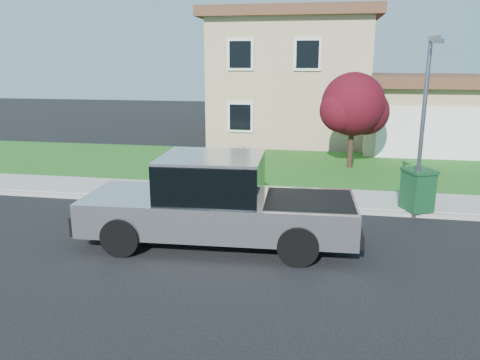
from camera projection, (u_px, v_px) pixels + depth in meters
name	position (u px, v px, depth m)	size (l,w,h in m)	color
ground	(240.00, 244.00, 11.31)	(80.00, 80.00, 0.00)	black
curb	(290.00, 208.00, 13.89)	(40.00, 0.20, 0.12)	gray
sidewalk	(293.00, 197.00, 14.94)	(40.00, 2.00, 0.15)	gray
lawn	(300.00, 167.00, 19.24)	(40.00, 7.00, 0.10)	#1C4B15
house	(315.00, 82.00, 25.93)	(14.00, 11.30, 6.85)	tan
pickup_truck	(218.00, 203.00, 11.15)	(6.66, 2.61, 2.16)	black
woman	(240.00, 180.00, 13.64)	(0.72, 0.56, 1.93)	tan
ornamental_tree	(354.00, 107.00, 18.45)	(2.76, 2.49, 3.79)	black
trash_bin	(418.00, 189.00, 13.30)	(1.01, 1.07, 1.19)	#103A1B
street_lamp	(424.00, 119.00, 12.42)	(0.27, 0.64, 4.91)	slate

